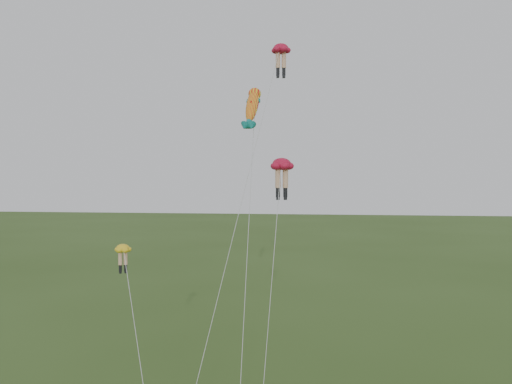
# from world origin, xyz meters

# --- Properties ---
(legs_kite_red_high) EXTENTS (5.11, 12.12, 22.56)m
(legs_kite_red_high) POSITION_xyz_m (2.97, 9.91, 21.59)
(legs_kite_red_high) COLOR #B61231
(legs_kite_red_high) RESTS_ON ground
(legs_kite_red_mid) EXTENTS (1.75, 5.12, 14.64)m
(legs_kite_red_mid) POSITION_xyz_m (3.60, 3.27, 13.88)
(legs_kite_red_mid) COLOR #B61231
(legs_kite_red_mid) RESTS_ON ground
(legs_kite_yellow) EXTENTS (4.72, 7.63, 9.65)m
(legs_kite_yellow) POSITION_xyz_m (-5.49, 2.80, 8.89)
(legs_kite_yellow) COLOR yellow
(legs_kite_yellow) RESTS_ON ground
(fish_kite) EXTENTS (1.33, 12.72, 19.82)m
(fish_kite) POSITION_xyz_m (1.27, 8.81, 18.18)
(fish_kite) COLOR yellow
(fish_kite) RESTS_ON ground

